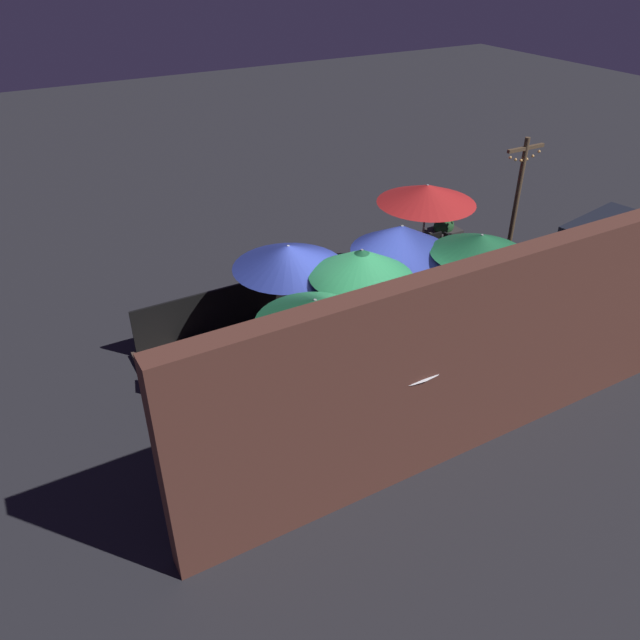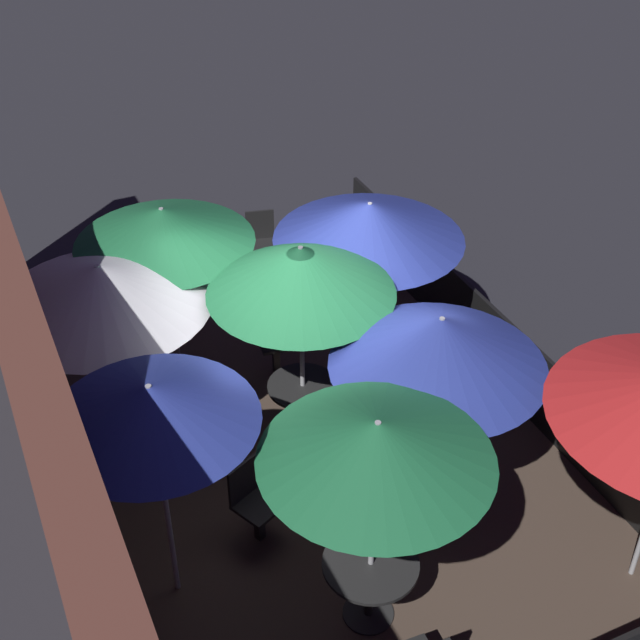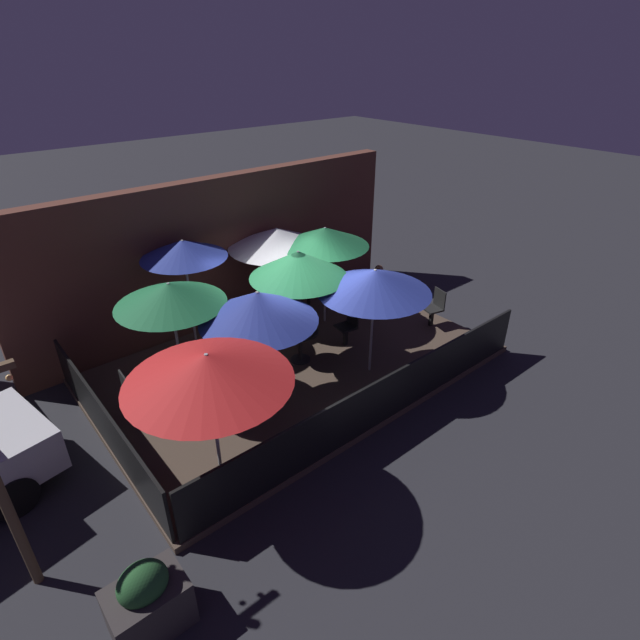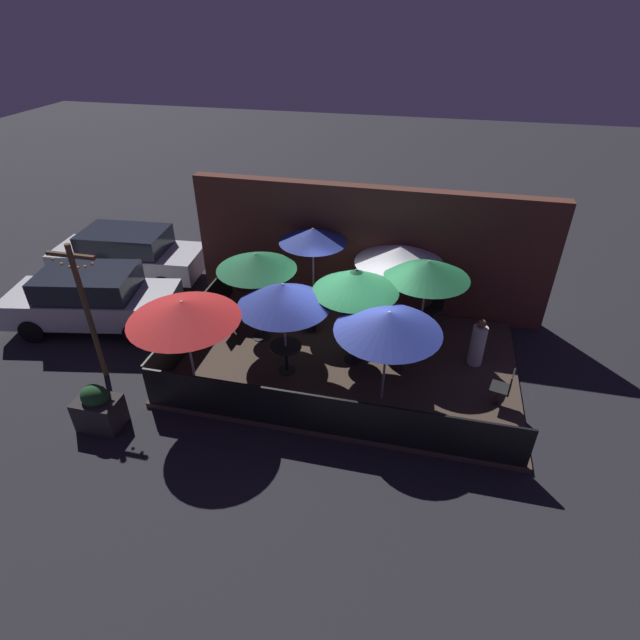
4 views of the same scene
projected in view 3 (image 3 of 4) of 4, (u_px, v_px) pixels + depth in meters
ground_plane at (296, 367)px, 10.60m from camera, size 60.00×60.00×0.00m
patio_deck at (296, 364)px, 10.57m from camera, size 7.94×5.04×0.12m
building_wall at (223, 253)px, 11.60m from camera, size 9.54×0.36×3.51m
fence_front at (382, 400)px, 8.65m from camera, size 7.74×0.05×0.95m
fence_side_left at (104, 424)px, 8.11m from camera, size 0.05×4.84×0.95m
patio_umbrella_0 at (258, 307)px, 8.32m from camera, size 2.04×2.04×2.32m
patio_umbrella_1 at (298, 264)px, 9.56m from camera, size 1.93×1.93×2.46m
patio_umbrella_2 at (170, 294)px, 8.49m from camera, size 1.91×1.91×2.36m
patio_umbrella_3 at (374, 281)px, 9.32m from camera, size 2.18×2.18×2.24m
patio_umbrella_4 at (183, 249)px, 10.00m from camera, size 1.75×1.75×2.48m
patio_umbrella_5 at (208, 368)px, 6.42m from camera, size 2.25×2.25×2.45m
patio_umbrella_6 at (277, 238)px, 11.32m from camera, size 2.25×2.25×2.26m
patio_umbrella_7 at (325, 237)px, 11.08m from camera, size 1.98×1.98×2.35m
dining_table_0 at (263, 379)px, 9.04m from camera, size 0.73×0.73×0.72m
dining_table_1 at (300, 337)px, 10.35m from camera, size 0.77×0.77×0.71m
dining_table_2 at (182, 371)px, 9.26m from camera, size 0.85×0.85×0.72m
patio_chair_0 at (435, 307)px, 11.71m from camera, size 0.48×0.48×0.90m
patio_chair_1 at (348, 324)px, 10.97m from camera, size 0.45×0.45×0.90m
patio_chair_2 at (133, 392)px, 8.81m from camera, size 0.42×0.42×0.92m
patio_chair_3 at (309, 284)px, 12.70m from camera, size 0.57×0.57×0.96m
patio_chair_4 at (227, 338)px, 10.43m from camera, size 0.53×0.53×0.91m
patron_0 at (378, 291)px, 12.32m from camera, size 0.39×0.39×1.23m
planter_box at (148, 601)px, 5.67m from camera, size 0.88×0.62×1.05m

